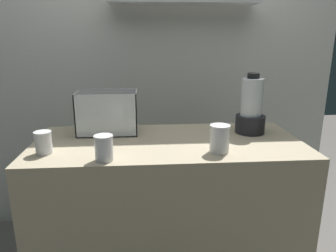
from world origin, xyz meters
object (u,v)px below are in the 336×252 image
Objects in this scene: blender_pitcher at (251,110)px; juice_cup_mango_left at (104,150)px; carrot_display_bin at (110,120)px; juice_cup_carrot_far_left at (44,144)px; juice_cup_beet_middle at (220,141)px.

juice_cup_mango_left is at bearing -154.82° from blender_pitcher.
juice_cup_carrot_far_left is (-0.27, -0.32, -0.03)m from carrot_display_bin.
juice_cup_carrot_far_left is 0.92× the size of juice_cup_mango_left.
carrot_display_bin is 0.80m from blender_pitcher.
blender_pitcher is (0.79, -0.07, 0.06)m from carrot_display_bin.
carrot_display_bin is 2.87× the size of juice_cup_mango_left.
carrot_display_bin is at bearing 49.81° from juice_cup_carrot_far_left.
juice_cup_carrot_far_left is at bearing -130.19° from carrot_display_bin.
juice_cup_carrot_far_left is (-1.07, -0.25, -0.09)m from blender_pitcher.
blender_pitcher reaches higher than carrot_display_bin.
juice_cup_mango_left is (0.29, -0.11, 0.00)m from juice_cup_carrot_far_left.
juice_cup_beet_middle reaches higher than juice_cup_carrot_far_left.
juice_cup_carrot_far_left is at bearing 159.33° from juice_cup_mango_left.
blender_pitcher is 1.10m from juice_cup_carrot_far_left.
juice_cup_mango_left is at bearing -173.06° from juice_cup_beet_middle.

